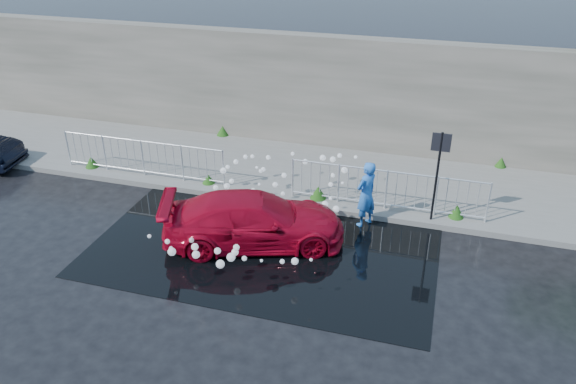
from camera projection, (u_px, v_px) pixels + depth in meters
The scene contains 12 objects.
ground at pixel (230, 265), 12.63m from camera, with size 90.00×90.00×0.00m, color black.
pavement at pixel (292, 171), 16.84m from camera, with size 30.00×4.00×0.15m, color slate.
curb at pixel (271, 201), 15.14m from camera, with size 30.00×0.25×0.16m, color slate.
retaining_wall at pixel (311, 90), 17.86m from camera, with size 30.00×0.60×3.50m, color #535045.
puddle at pixel (265, 245), 13.35m from camera, with size 8.00×5.00×0.01m, color black.
sign_post at pixel (439, 163), 13.40m from camera, with size 0.45×0.06×2.50m.
railing_left at pixel (143, 157), 16.13m from camera, with size 5.05×0.05×1.10m.
railing_right at pixel (386, 188), 14.38m from camera, with size 5.05×0.05×1.10m.
weeds at pixel (285, 170), 16.30m from camera, with size 12.17×3.93×0.35m.
water_spray at pixel (262, 200), 13.84m from camera, with size 3.64×5.75×1.03m.
red_car at pixel (254, 220), 13.19m from camera, with size 1.73×4.26×1.24m, color #AB061E.
person at pixel (366, 194), 13.82m from camera, with size 0.63×0.41×1.72m, color blue.
Camera 1 is at (4.20, -9.61, 7.34)m, focal length 35.00 mm.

